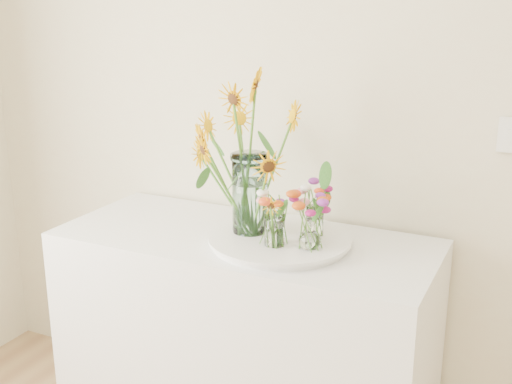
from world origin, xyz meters
TOP-DOWN VIEW (x-y plane):
  - counter at (-0.50, 1.93)m, footprint 1.40×0.60m
  - tray at (-0.35, 1.91)m, footprint 0.48×0.48m
  - mason_jar at (-0.47, 1.92)m, footprint 0.17×0.17m
  - sunflower_bouquet at (-0.47, 1.92)m, footprint 1.07×1.07m
  - small_vase_a at (-0.33, 1.83)m, footprint 0.09×0.09m
  - wildflower_posy_a at (-0.33, 1.83)m, footprint 0.21×0.21m
  - small_vase_b at (-0.22, 1.86)m, footprint 0.08×0.08m
  - wildflower_posy_b at (-0.22, 1.86)m, footprint 0.19×0.19m
  - small_vase_c at (-0.25, 1.99)m, footprint 0.06×0.06m
  - wildflower_posy_c at (-0.25, 1.99)m, footprint 0.21×0.21m

SIDE VIEW (x-z plane):
  - counter at x=-0.50m, z-range 0.00..0.90m
  - tray at x=-0.35m, z-range 0.90..0.92m
  - small_vase_c at x=-0.25m, z-range 0.93..1.03m
  - small_vase_b at x=-0.22m, z-range 0.93..1.04m
  - small_vase_a at x=-0.33m, z-range 0.93..1.04m
  - wildflower_posy_c at x=-0.25m, z-range 0.93..1.12m
  - wildflower_posy_b at x=-0.22m, z-range 0.93..1.13m
  - wildflower_posy_a at x=-0.33m, z-range 0.93..1.13m
  - mason_jar at x=-0.47m, z-range 0.93..1.22m
  - sunflower_bouquet at x=-0.47m, z-range 0.92..1.51m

